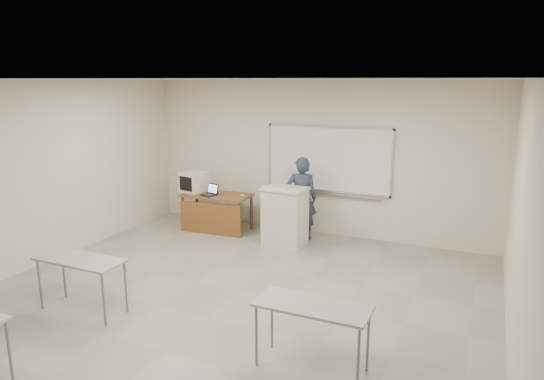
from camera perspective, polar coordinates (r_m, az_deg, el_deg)
The scene contains 10 objects.
floor at distance 6.52m, azimuth -7.59°, elevation -14.69°, with size 7.00×8.00×0.01m, color gray.
whiteboard at distance 9.40m, azimuth 6.62°, elevation 3.48°, with size 2.48×0.10×1.31m.
student_desks at distance 5.25m, azimuth -15.85°, elevation -13.98°, with size 4.40×2.20×0.73m.
instructor_desk at distance 9.76m, azimuth -6.79°, elevation -1.85°, with size 1.38×0.69×0.75m.
podium at distance 8.91m, azimuth 1.53°, elevation -3.12°, with size 0.77×0.56×1.09m.
crt_monitor at distance 10.07m, azimuth -9.13°, elevation 0.96°, with size 0.44×0.49×0.42m.
laptop at distance 9.73m, azimuth -7.38°, elevation -0.28°, with size 0.30×0.28×0.22m.
mouse at distance 9.57m, azimuth -3.51°, elevation -0.63°, with size 0.09×0.06×0.04m, color silver.
keyboard at distance 8.73m, azimuth 0.34°, elevation 0.29°, with size 0.48×0.16×0.03m, color beige.
presenter at distance 9.22m, azimuth 3.49°, elevation -0.97°, with size 0.58×0.38×1.59m, color black.
Camera 1 is at (3.13, -4.87, 3.00)m, focal length 32.00 mm.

